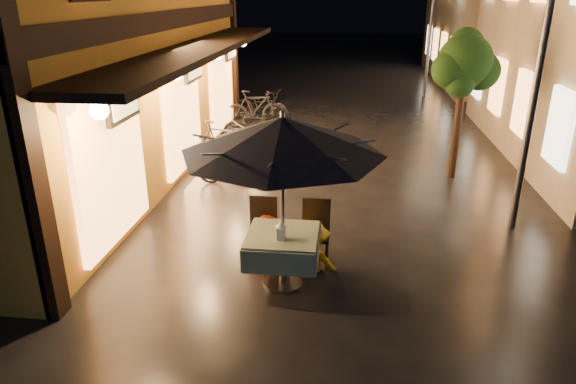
# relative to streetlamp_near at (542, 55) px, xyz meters

# --- Properties ---
(ground) EXTENTS (90.00, 90.00, 0.00)m
(ground) POSITION_rel_streetlamp_near_xyz_m (-3.00, -2.00, -2.92)
(ground) COLOR black
(ground) RESTS_ON ground
(street_tree) EXTENTS (1.43, 1.20, 3.15)m
(street_tree) POSITION_rel_streetlamp_near_xyz_m (-0.59, 2.51, -0.50)
(street_tree) COLOR black
(street_tree) RESTS_ON ground
(streetlamp_near) EXTENTS (0.36, 0.36, 4.23)m
(streetlamp_near) POSITION_rel_streetlamp_near_xyz_m (0.00, 0.00, 0.00)
(streetlamp_near) COLOR #59595E
(streetlamp_near) RESTS_ON ground
(streetlamp_far) EXTENTS (0.36, 0.36, 4.23)m
(streetlamp_far) POSITION_rel_streetlamp_near_xyz_m (0.00, 12.00, 0.00)
(streetlamp_far) COLOR #59595E
(streetlamp_far) RESTS_ON ground
(cafe_table) EXTENTS (0.99, 0.99, 0.78)m
(cafe_table) POSITION_rel_streetlamp_near_xyz_m (-3.72, -2.31, -2.33)
(cafe_table) COLOR #59595E
(cafe_table) RESTS_ON ground
(patio_umbrella) EXTENTS (2.65, 2.65, 2.46)m
(patio_umbrella) POSITION_rel_streetlamp_near_xyz_m (-3.72, -2.31, -0.77)
(patio_umbrella) COLOR #59595E
(patio_umbrella) RESTS_ON ground
(cafe_chair_left) EXTENTS (0.42, 0.42, 0.97)m
(cafe_chair_left) POSITION_rel_streetlamp_near_xyz_m (-4.12, -1.57, -2.38)
(cafe_chair_left) COLOR black
(cafe_chair_left) RESTS_ON ground
(cafe_chair_right) EXTENTS (0.42, 0.42, 0.97)m
(cafe_chair_right) POSITION_rel_streetlamp_near_xyz_m (-3.32, -1.57, -2.38)
(cafe_chair_right) COLOR black
(cafe_chair_right) RESTS_ON ground
(table_lantern) EXTENTS (0.16, 0.16, 0.25)m
(table_lantern) POSITION_rel_streetlamp_near_xyz_m (-3.72, -2.47, -2.00)
(table_lantern) COLOR white
(table_lantern) RESTS_ON cafe_table
(person_orange) EXTENTS (0.88, 0.76, 1.54)m
(person_orange) POSITION_rel_streetlamp_near_xyz_m (-4.04, -1.76, -2.15)
(person_orange) COLOR red
(person_orange) RESTS_ON ground
(person_yellow) EXTENTS (0.95, 0.56, 1.44)m
(person_yellow) POSITION_rel_streetlamp_near_xyz_m (-3.36, -1.80, -2.20)
(person_yellow) COLOR #FFB403
(person_yellow) RESTS_ON ground
(bicycle_0) EXTENTS (1.66, 1.07, 0.82)m
(bicycle_0) POSITION_rel_streetlamp_near_xyz_m (-5.26, 1.71, -2.50)
(bicycle_0) COLOR black
(bicycle_0) RESTS_ON ground
(bicycle_1) EXTENTS (1.78, 0.86, 1.03)m
(bicycle_1) POSITION_rel_streetlamp_near_xyz_m (-5.85, 2.81, -2.40)
(bicycle_1) COLOR black
(bicycle_1) RESTS_ON ground
(bicycle_2) EXTENTS (1.69, 1.14, 0.84)m
(bicycle_2) POSITION_rel_streetlamp_near_xyz_m (-5.44, 3.73, -2.50)
(bicycle_2) COLOR black
(bicycle_2) RESTS_ON ground
(bicycle_3) EXTENTS (1.55, 0.69, 0.90)m
(bicycle_3) POSITION_rel_streetlamp_near_xyz_m (-5.38, 4.46, -2.47)
(bicycle_3) COLOR black
(bicycle_3) RESTS_ON ground
(bicycle_4) EXTENTS (1.94, 1.31, 0.96)m
(bicycle_4) POSITION_rel_streetlamp_near_xyz_m (-5.36, 4.83, -2.43)
(bicycle_4) COLOR black
(bicycle_4) RESTS_ON ground
(bicycle_5) EXTENTS (1.89, 0.85, 1.10)m
(bicycle_5) POSITION_rel_streetlamp_near_xyz_m (-5.67, 6.41, -2.37)
(bicycle_5) COLOR #222228
(bicycle_5) RESTS_ON ground
(bicycle_6) EXTENTS (2.01, 1.36, 1.00)m
(bicycle_6) POSITION_rel_streetlamp_near_xyz_m (-5.58, 7.12, -2.42)
(bicycle_6) COLOR black
(bicycle_6) RESTS_ON ground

